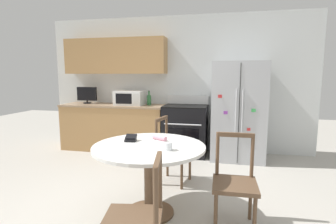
{
  "coord_description": "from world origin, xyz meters",
  "views": [
    {
      "loc": [
        0.95,
        -2.48,
        1.48
      ],
      "look_at": [
        0.16,
        1.15,
        0.95
      ],
      "focal_mm": 28.0,
      "sensor_mm": 36.0,
      "label": 1
    }
  ],
  "objects_px": {
    "dining_chair_near": "(136,220)",
    "dining_chair_far": "(172,151)",
    "wallet": "(131,139)",
    "microwave": "(130,98)",
    "dining_chair_right": "(235,183)",
    "refrigerator": "(238,111)",
    "candle_glass": "(168,147)",
    "countertop_tv": "(87,95)",
    "counter_bottle": "(149,100)",
    "oven_range": "(185,129)"
  },
  "relations": [
    {
      "from": "dining_chair_near",
      "to": "candle_glass",
      "type": "height_order",
      "value": "dining_chair_near"
    },
    {
      "from": "countertop_tv",
      "to": "dining_chair_far",
      "type": "xyz_separation_m",
      "value": [
        2.06,
        -1.43,
        -0.65
      ]
    },
    {
      "from": "dining_chair_right",
      "to": "dining_chair_far",
      "type": "distance_m",
      "value": 1.21
    },
    {
      "from": "dining_chair_far",
      "to": "dining_chair_right",
      "type": "bearing_deg",
      "value": 51.76
    },
    {
      "from": "dining_chair_far",
      "to": "wallet",
      "type": "distance_m",
      "value": 0.88
    },
    {
      "from": "microwave",
      "to": "dining_chair_far",
      "type": "xyz_separation_m",
      "value": [
        1.12,
        -1.37,
        -0.6
      ]
    },
    {
      "from": "countertop_tv",
      "to": "candle_glass",
      "type": "distance_m",
      "value": 3.31
    },
    {
      "from": "wallet",
      "to": "counter_bottle",
      "type": "bearing_deg",
      "value": 101.19
    },
    {
      "from": "dining_chair_far",
      "to": "countertop_tv",
      "type": "bearing_deg",
      "value": -114.41
    },
    {
      "from": "counter_bottle",
      "to": "dining_chair_far",
      "type": "xyz_separation_m",
      "value": [
        0.74,
        -1.42,
        -0.57
      ]
    },
    {
      "from": "microwave",
      "to": "dining_chair_far",
      "type": "relative_size",
      "value": 0.6
    },
    {
      "from": "dining_chair_right",
      "to": "dining_chair_far",
      "type": "relative_size",
      "value": 1.0
    },
    {
      "from": "dining_chair_near",
      "to": "wallet",
      "type": "relative_size",
      "value": 6.34
    },
    {
      "from": "refrigerator",
      "to": "candle_glass",
      "type": "distance_m",
      "value": 2.4
    },
    {
      "from": "dining_chair_near",
      "to": "dining_chair_far",
      "type": "xyz_separation_m",
      "value": [
        -0.09,
        1.74,
        0.0
      ]
    },
    {
      "from": "candle_glass",
      "to": "microwave",
      "type": "bearing_deg",
      "value": 118.36
    },
    {
      "from": "candle_glass",
      "to": "countertop_tv",
      "type": "bearing_deg",
      "value": 132.45
    },
    {
      "from": "refrigerator",
      "to": "wallet",
      "type": "relative_size",
      "value": 11.96
    },
    {
      "from": "dining_chair_near",
      "to": "wallet",
      "type": "bearing_deg",
      "value": 12.36
    },
    {
      "from": "counter_bottle",
      "to": "candle_glass",
      "type": "relative_size",
      "value": 3.41
    },
    {
      "from": "dining_chair_near",
      "to": "dining_chair_far",
      "type": "distance_m",
      "value": 1.74
    },
    {
      "from": "candle_glass",
      "to": "counter_bottle",
      "type": "bearing_deg",
      "value": 110.52
    },
    {
      "from": "dining_chair_near",
      "to": "dining_chair_right",
      "type": "height_order",
      "value": "same"
    },
    {
      "from": "candle_glass",
      "to": "wallet",
      "type": "xyz_separation_m",
      "value": [
        -0.48,
        0.26,
        -0.01
      ]
    },
    {
      "from": "microwave",
      "to": "counter_bottle",
      "type": "xyz_separation_m",
      "value": [
        0.37,
        0.06,
        -0.03
      ]
    },
    {
      "from": "oven_range",
      "to": "counter_bottle",
      "type": "bearing_deg",
      "value": 172.65
    },
    {
      "from": "wallet",
      "to": "refrigerator",
      "type": "bearing_deg",
      "value": 58.69
    },
    {
      "from": "wallet",
      "to": "dining_chair_right",
      "type": "bearing_deg",
      "value": -8.39
    },
    {
      "from": "countertop_tv",
      "to": "wallet",
      "type": "height_order",
      "value": "countertop_tv"
    },
    {
      "from": "microwave",
      "to": "dining_chair_right",
      "type": "bearing_deg",
      "value": -49.88
    },
    {
      "from": "candle_glass",
      "to": "refrigerator",
      "type": "bearing_deg",
      "value": 71.74
    },
    {
      "from": "countertop_tv",
      "to": "dining_chair_right",
      "type": "bearing_deg",
      "value": -39.24
    },
    {
      "from": "microwave",
      "to": "wallet",
      "type": "height_order",
      "value": "microwave"
    },
    {
      "from": "oven_range",
      "to": "dining_chair_far",
      "type": "relative_size",
      "value": 1.2
    },
    {
      "from": "refrigerator",
      "to": "dining_chair_near",
      "type": "relative_size",
      "value": 1.89
    },
    {
      "from": "refrigerator",
      "to": "microwave",
      "type": "distance_m",
      "value": 2.04
    },
    {
      "from": "oven_range",
      "to": "dining_chair_near",
      "type": "relative_size",
      "value": 1.2
    },
    {
      "from": "refrigerator",
      "to": "dining_chair_near",
      "type": "height_order",
      "value": "refrigerator"
    },
    {
      "from": "dining_chair_right",
      "to": "candle_glass",
      "type": "relative_size",
      "value": 11.15
    },
    {
      "from": "microwave",
      "to": "countertop_tv",
      "type": "xyz_separation_m",
      "value": [
        -0.95,
        0.06,
        0.04
      ]
    },
    {
      "from": "refrigerator",
      "to": "countertop_tv",
      "type": "distance_m",
      "value": 2.99
    },
    {
      "from": "dining_chair_near",
      "to": "dining_chair_far",
      "type": "bearing_deg",
      "value": -6.84
    },
    {
      "from": "refrigerator",
      "to": "wallet",
      "type": "xyz_separation_m",
      "value": [
        -1.23,
        -2.03,
        -0.07
      ]
    },
    {
      "from": "countertop_tv",
      "to": "wallet",
      "type": "relative_size",
      "value": 2.92
    },
    {
      "from": "dining_chair_far",
      "to": "candle_glass",
      "type": "height_order",
      "value": "dining_chair_far"
    },
    {
      "from": "oven_range",
      "to": "countertop_tv",
      "type": "distance_m",
      "value": 2.14
    },
    {
      "from": "microwave",
      "to": "dining_chair_right",
      "type": "xyz_separation_m",
      "value": [
        1.92,
        -2.28,
        -0.6
      ]
    },
    {
      "from": "counter_bottle",
      "to": "dining_chair_far",
      "type": "height_order",
      "value": "counter_bottle"
    },
    {
      "from": "dining_chair_near",
      "to": "dining_chair_far",
      "type": "relative_size",
      "value": 1.0
    },
    {
      "from": "countertop_tv",
      "to": "oven_range",
      "type": "bearing_deg",
      "value": -2.81
    }
  ]
}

